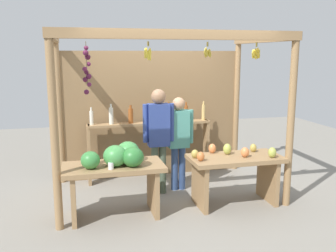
# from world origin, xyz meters

# --- Properties ---
(ground_plane) EXTENTS (12.00, 12.00, 0.00)m
(ground_plane) POSITION_xyz_m (0.00, 0.00, 0.00)
(ground_plane) COLOR gray
(ground_plane) RESTS_ON ground
(market_stall) EXTENTS (3.25, 1.91, 2.43)m
(market_stall) POSITION_xyz_m (-0.00, 0.43, 1.40)
(market_stall) COLOR #99754C
(market_stall) RESTS_ON ground
(fruit_counter_left) EXTENTS (1.32, 0.64, 0.98)m
(fruit_counter_left) POSITION_xyz_m (-0.82, -0.69, 0.67)
(fruit_counter_left) COLOR #99754C
(fruit_counter_left) RESTS_ON ground
(fruit_counter_right) EXTENTS (1.32, 0.64, 0.86)m
(fruit_counter_right) POSITION_xyz_m (0.85, -0.67, 0.54)
(fruit_counter_right) COLOR #99754C
(fruit_counter_right) RESTS_ON ground
(bottle_shelf_unit) EXTENTS (2.09, 0.22, 1.33)m
(bottle_shelf_unit) POSITION_xyz_m (-0.11, 0.68, 0.80)
(bottle_shelf_unit) COLOR #99754C
(bottle_shelf_unit) RESTS_ON ground
(vendor_man) EXTENTS (0.48, 0.22, 1.62)m
(vendor_man) POSITION_xyz_m (-0.10, -0.01, 0.97)
(vendor_man) COLOR #475845
(vendor_man) RESTS_ON ground
(vendor_woman) EXTENTS (0.48, 0.20, 1.48)m
(vendor_woman) POSITION_xyz_m (0.24, 0.09, 0.88)
(vendor_woman) COLOR navy
(vendor_woman) RESTS_ON ground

